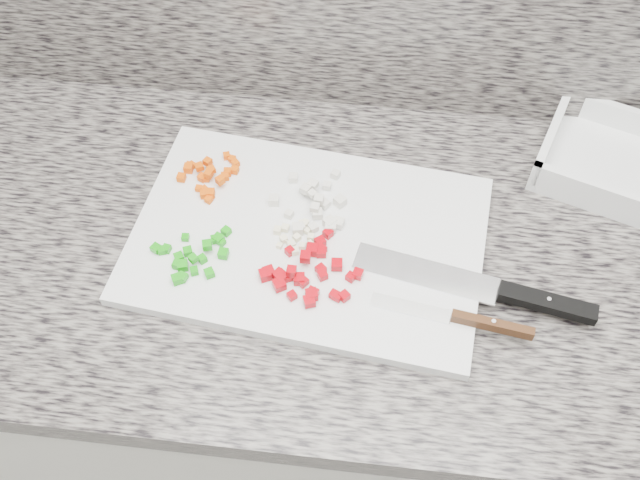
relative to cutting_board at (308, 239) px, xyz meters
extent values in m
cube|color=white|center=(0.10, 0.00, -0.48)|extent=(3.92, 0.62, 0.86)
cube|color=slate|center=(0.10, 0.00, -0.03)|extent=(3.96, 0.64, 0.04)
cube|color=silver|center=(0.00, 0.00, 0.00)|extent=(0.54, 0.39, 0.02)
cube|color=#DB4E04|center=(-0.14, 0.13, 0.01)|extent=(0.01, 0.01, 0.01)
cube|color=#DB4E04|center=(-0.17, 0.09, 0.01)|extent=(0.01, 0.01, 0.01)
cube|color=#DB4E04|center=(-0.17, 0.11, 0.02)|extent=(0.02, 0.02, 0.01)
cube|color=#DB4E04|center=(-0.21, 0.08, 0.01)|extent=(0.01, 0.01, 0.01)
cube|color=#DB4E04|center=(-0.15, 0.13, 0.01)|extent=(0.01, 0.01, 0.01)
cube|color=#DB4E04|center=(-0.15, 0.06, 0.01)|extent=(0.01, 0.01, 0.01)
cube|color=#DB4E04|center=(-0.20, 0.11, 0.01)|extent=(0.01, 0.01, 0.01)
cube|color=#DB4E04|center=(-0.17, 0.07, 0.01)|extent=(0.01, 0.01, 0.01)
cube|color=#DB4E04|center=(-0.16, 0.05, 0.01)|extent=(0.01, 0.01, 0.01)
cube|color=#DB4E04|center=(-0.13, 0.12, 0.01)|extent=(0.01, 0.01, 0.01)
cube|color=#DB4E04|center=(-0.17, 0.09, 0.01)|extent=(0.02, 0.02, 0.01)
cube|color=#DB4E04|center=(-0.20, 0.10, 0.01)|extent=(0.01, 0.01, 0.01)
cube|color=#DB4E04|center=(-0.15, 0.05, 0.01)|extent=(0.01, 0.01, 0.01)
cube|color=#DB4E04|center=(-0.19, 0.11, 0.01)|extent=(0.01, 0.01, 0.01)
cube|color=#DB4E04|center=(-0.14, 0.08, 0.02)|extent=(0.02, 0.02, 0.01)
cube|color=#DB4E04|center=(-0.14, 0.10, 0.01)|extent=(0.01, 0.01, 0.01)
cube|color=#DB4E04|center=(-0.16, 0.05, 0.01)|extent=(0.01, 0.01, 0.01)
cube|color=#DB4E04|center=(-0.18, 0.10, 0.02)|extent=(0.02, 0.02, 0.01)
cube|color=#DB4E04|center=(-0.17, 0.07, 0.01)|extent=(0.01, 0.01, 0.01)
cube|color=#DB4E04|center=(-0.13, 0.13, 0.01)|extent=(0.01, 0.01, 0.01)
cube|color=#DB4E04|center=(-0.16, 0.10, 0.02)|extent=(0.02, 0.02, 0.01)
cube|color=#DB4E04|center=(-0.13, 0.11, 0.01)|extent=(0.01, 0.01, 0.01)
cube|color=#DB4E04|center=(-0.16, 0.09, 0.02)|extent=(0.01, 0.01, 0.01)
cube|color=#DB4E04|center=(-0.14, 0.09, 0.01)|extent=(0.01, 0.01, 0.01)
cube|color=silver|center=(0.01, 0.04, 0.02)|extent=(0.02, 0.02, 0.01)
cube|color=silver|center=(0.03, 0.01, 0.02)|extent=(0.02, 0.02, 0.01)
cube|color=silver|center=(0.03, 0.12, 0.01)|extent=(0.02, 0.02, 0.01)
cube|color=silver|center=(-0.03, 0.10, 0.01)|extent=(0.01, 0.01, 0.01)
cube|color=silver|center=(0.01, 0.01, 0.01)|extent=(0.02, 0.02, 0.01)
cube|color=silver|center=(0.02, 0.06, 0.01)|extent=(0.02, 0.02, 0.01)
cube|color=silver|center=(-0.02, 0.00, 0.02)|extent=(0.02, 0.02, 0.01)
cube|color=silver|center=(0.00, 0.07, 0.02)|extent=(0.02, 0.02, 0.01)
cube|color=silver|center=(-0.06, 0.05, 0.02)|extent=(0.02, 0.02, 0.01)
cube|color=silver|center=(-0.03, 0.03, 0.01)|extent=(0.01, 0.01, 0.01)
cube|color=silver|center=(-0.02, 0.08, 0.01)|extent=(0.02, 0.02, 0.01)
cube|color=silver|center=(-0.01, 0.07, 0.03)|extent=(0.02, 0.02, 0.01)
cube|color=silver|center=(-0.01, 0.01, 0.01)|extent=(0.02, 0.02, 0.01)
cube|color=silver|center=(0.00, 0.08, 0.03)|extent=(0.02, 0.02, 0.01)
cube|color=silver|center=(0.04, 0.02, 0.02)|extent=(0.02, 0.02, 0.01)
cube|color=silver|center=(0.01, 0.04, 0.03)|extent=(0.01, 0.01, 0.01)
cube|color=silver|center=(0.02, 0.09, 0.01)|extent=(0.01, 0.01, 0.01)
cube|color=silver|center=(0.01, 0.05, 0.03)|extent=(0.01, 0.01, 0.01)
cube|color=silver|center=(0.03, 0.02, 0.02)|extent=(0.02, 0.02, 0.01)
cube|color=silver|center=(0.04, 0.06, 0.02)|extent=(0.02, 0.02, 0.01)
cube|color=#15990D|center=(-0.17, -0.08, 0.02)|extent=(0.02, 0.02, 0.01)
cube|color=#15990D|center=(-0.15, -0.08, 0.01)|extent=(0.01, 0.01, 0.01)
cube|color=#15990D|center=(-0.20, -0.05, 0.01)|extent=(0.01, 0.01, 0.01)
cube|color=#15990D|center=(-0.16, -0.09, 0.01)|extent=(0.02, 0.02, 0.01)
cube|color=#15990D|center=(-0.14, -0.04, 0.02)|extent=(0.02, 0.02, 0.01)
cube|color=#15990D|center=(-0.17, -0.03, 0.01)|extent=(0.01, 0.01, 0.01)
cube|color=#15990D|center=(-0.17, -0.07, 0.01)|extent=(0.01, 0.01, 0.01)
cube|color=#15990D|center=(-0.13, -0.08, 0.01)|extent=(0.02, 0.02, 0.01)
cube|color=#15990D|center=(-0.12, -0.01, 0.01)|extent=(0.02, 0.02, 0.01)
cube|color=#15990D|center=(-0.18, -0.06, 0.01)|extent=(0.02, 0.02, 0.01)
cube|color=#15990D|center=(-0.18, -0.08, 0.01)|extent=(0.01, 0.01, 0.01)
cube|color=#15990D|center=(-0.15, -0.07, 0.02)|extent=(0.02, 0.02, 0.01)
cube|color=#15990D|center=(-0.13, -0.03, 0.01)|extent=(0.02, 0.02, 0.01)
cube|color=#15990D|center=(-0.11, -0.05, 0.02)|extent=(0.01, 0.01, 0.01)
cube|color=#15990D|center=(-0.21, -0.05, 0.01)|extent=(0.02, 0.02, 0.01)
cube|color=#15990D|center=(-0.17, -0.10, 0.01)|extent=(0.02, 0.02, 0.01)
cube|color=#15990D|center=(-0.16, -0.05, 0.01)|extent=(0.02, 0.02, 0.01)
cube|color=#15990D|center=(-0.20, -0.05, 0.01)|extent=(0.01, 0.01, 0.01)
cube|color=#15990D|center=(-0.12, -0.03, 0.01)|extent=(0.01, 0.01, 0.01)
cube|color=#15990D|center=(-0.14, -0.06, 0.01)|extent=(0.02, 0.02, 0.01)
cube|color=#15990D|center=(-0.13, -0.02, 0.02)|extent=(0.02, 0.02, 0.01)
cube|color=#AC020C|center=(-0.02, -0.03, 0.01)|extent=(0.02, 0.02, 0.01)
cube|color=#AC020C|center=(0.03, 0.00, 0.01)|extent=(0.02, 0.02, 0.01)
cube|color=#AC020C|center=(0.00, -0.05, 0.03)|extent=(0.01, 0.01, 0.01)
cube|color=#AC020C|center=(0.02, -0.01, 0.02)|extent=(0.02, 0.02, 0.01)
cube|color=#AC020C|center=(0.07, -0.07, 0.01)|extent=(0.02, 0.02, 0.01)
cube|color=#AC020C|center=(-0.02, -0.08, 0.01)|extent=(0.01, 0.01, 0.01)
cube|color=#AC020C|center=(-0.01, -0.11, 0.01)|extent=(0.02, 0.02, 0.01)
cube|color=#AC020C|center=(0.02, -0.03, 0.02)|extent=(0.02, 0.02, 0.01)
cube|color=#AC020C|center=(0.01, -0.03, 0.02)|extent=(0.02, 0.02, 0.01)
cube|color=#AC020C|center=(-0.05, -0.08, 0.02)|extent=(0.02, 0.02, 0.01)
cube|color=#AC020C|center=(0.03, -0.07, 0.01)|extent=(0.02, 0.02, 0.01)
cube|color=#AC020C|center=(-0.03, -0.09, 0.02)|extent=(0.02, 0.02, 0.01)
cube|color=#AC020C|center=(0.02, -0.10, 0.02)|extent=(0.02, 0.02, 0.01)
cube|color=#AC020C|center=(0.02, -0.11, 0.02)|extent=(0.02, 0.02, 0.01)
cube|color=#AC020C|center=(0.03, -0.06, 0.01)|extent=(0.02, 0.02, 0.01)
cube|color=#AC020C|center=(0.05, -0.10, 0.01)|extent=(0.02, 0.02, 0.01)
cube|color=#AC020C|center=(0.02, -0.03, 0.02)|extent=(0.02, 0.02, 0.01)
cube|color=#AC020C|center=(-0.01, -0.08, 0.03)|extent=(0.01, 0.01, 0.01)
cube|color=#AC020C|center=(0.02, -0.10, 0.02)|extent=(0.02, 0.02, 0.01)
cube|color=#AC020C|center=(0.05, -0.10, 0.01)|extent=(0.02, 0.02, 0.01)
cube|color=#AC020C|center=(0.00, -0.08, 0.02)|extent=(0.02, 0.02, 0.01)
cube|color=#AC020C|center=(-0.03, -0.07, 0.01)|extent=(0.02, 0.02, 0.01)
cube|color=#AC020C|center=(0.00, -0.08, 0.02)|extent=(0.02, 0.02, 0.01)
cube|color=#AC020C|center=(0.05, -0.05, 0.02)|extent=(0.02, 0.02, 0.01)
cube|color=#AC020C|center=(0.08, -0.06, 0.02)|extent=(0.02, 0.02, 0.01)
cube|color=#AC020C|center=(-0.05, -0.07, 0.02)|extent=(0.02, 0.02, 0.01)
cube|color=#AC020C|center=(-0.03, -0.08, 0.02)|extent=(0.02, 0.02, 0.01)
cube|color=#AC020C|center=(0.06, -0.10, 0.01)|extent=(0.02, 0.02, 0.01)
cube|color=beige|center=(-0.01, -0.01, 0.01)|extent=(0.01, 0.01, 0.01)
cube|color=beige|center=(-0.03, 0.01, 0.01)|extent=(0.01, 0.01, 0.01)
cube|color=beige|center=(-0.04, 0.00, 0.01)|extent=(0.01, 0.01, 0.01)
cube|color=beige|center=(-0.03, -0.01, 0.01)|extent=(0.01, 0.01, 0.01)
cube|color=beige|center=(-0.01, 0.00, 0.01)|extent=(0.01, 0.01, 0.01)
cube|color=beige|center=(-0.01, 0.00, 0.01)|extent=(0.01, 0.01, 0.01)
cube|color=beige|center=(-0.01, -0.02, 0.01)|extent=(0.01, 0.01, 0.01)
cube|color=beige|center=(0.00, 0.01, 0.01)|extent=(0.01, 0.01, 0.01)
cube|color=beige|center=(0.00, -0.01, 0.01)|extent=(0.01, 0.01, 0.01)
cube|color=beige|center=(-0.02, -0.02, 0.01)|extent=(0.01, 0.01, 0.01)
cube|color=beige|center=(-0.01, 0.02, 0.01)|extent=(0.01, 0.01, 0.01)
cube|color=beige|center=(-0.03, -0.01, 0.01)|extent=(0.01, 0.01, 0.01)
cube|color=beige|center=(0.01, -0.02, 0.01)|extent=(0.01, 0.01, 0.01)
cube|color=beige|center=(-0.01, -0.03, 0.01)|extent=(0.01, 0.01, 0.01)
cube|color=beige|center=(-0.04, -0.03, 0.01)|extent=(0.01, 0.01, 0.01)
cube|color=beige|center=(-0.01, 0.02, 0.01)|extent=(0.01, 0.01, 0.01)
cube|color=white|center=(0.17, -0.05, 0.01)|extent=(0.21, 0.08, 0.00)
cube|color=black|center=(0.33, -0.08, 0.02)|extent=(0.13, 0.05, 0.02)
cylinder|color=white|center=(0.33, -0.08, 0.03)|extent=(0.01, 0.01, 0.00)
cube|color=white|center=(0.15, -0.11, 0.01)|extent=(0.11, 0.04, 0.00)
cube|color=#452511|center=(0.26, -0.12, 0.02)|extent=(0.11, 0.03, 0.02)
cylinder|color=white|center=(0.26, -0.12, 0.03)|extent=(0.01, 0.01, 0.00)
cube|color=silver|center=(0.48, 0.18, 0.00)|extent=(0.31, 0.27, 0.01)
cube|color=silver|center=(0.45, 0.10, 0.03)|extent=(0.25, 0.10, 0.04)
cube|color=silver|center=(0.36, 0.23, 0.03)|extent=(0.08, 0.18, 0.04)
camera|label=1|loc=(0.09, -0.60, 0.84)|focal=40.00mm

